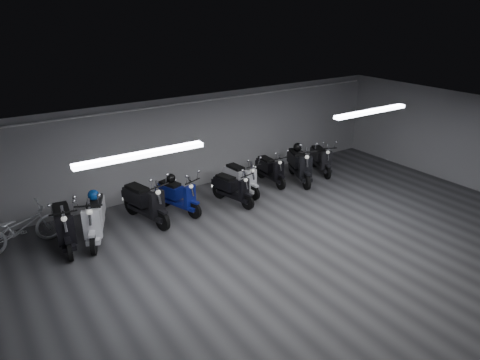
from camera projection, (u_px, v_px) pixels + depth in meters
floor at (300, 261)px, 9.51m from camera, size 14.00×10.00×0.01m
ceiling at (307, 138)px, 8.45m from camera, size 14.00×10.00×0.01m
back_wall at (190, 143)px, 12.84m from camera, size 14.00×0.01×2.80m
fluor_strip_left at (142, 155)px, 7.71m from camera, size 2.40×0.18×0.08m
fluor_strip_right at (371, 112)px, 10.78m from camera, size 2.40×0.18×0.08m
conduit at (190, 103)px, 12.31m from camera, size 13.60×0.05×0.05m
scooter_0 at (63, 219)px, 9.82m from camera, size 0.87×1.97×1.42m
scooter_2 at (94, 212)px, 10.11m from camera, size 1.35×2.07×1.47m
scooter_3 at (145, 196)px, 10.95m from camera, size 1.10×2.05×1.45m
scooter_4 at (178, 190)px, 11.50m from camera, size 1.10×1.82×1.29m
scooter_5 at (233, 183)px, 12.02m from camera, size 0.93×1.73×1.23m
scooter_6 at (242, 173)px, 12.65m from camera, size 0.71×1.75×1.28m
scooter_7 at (271, 165)px, 13.39m from camera, size 0.65×1.68×1.23m
scooter_8 at (300, 159)px, 13.50m from camera, size 1.32×2.07×1.46m
scooter_9 at (321, 155)px, 14.26m from camera, size 1.14×1.78×1.26m
bicycle at (19, 224)px, 9.83m from camera, size 1.94×0.88×1.21m
helmet_0 at (171, 178)px, 11.54m from camera, size 0.25×0.25×0.25m
helmet_1 at (93, 195)px, 10.24m from camera, size 0.26×0.26×0.26m
helmet_2 at (298, 147)px, 13.63m from camera, size 0.28×0.28×0.28m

